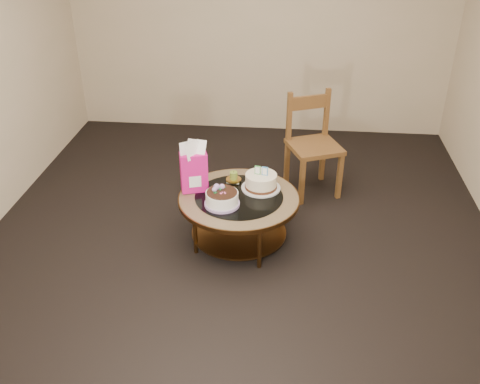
# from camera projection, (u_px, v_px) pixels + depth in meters

# --- Properties ---
(ground) EXTENTS (5.00, 5.00, 0.00)m
(ground) POSITION_uv_depth(u_px,v_px,m) (239.00, 241.00, 4.69)
(ground) COLOR black
(ground) RESTS_ON ground
(room_walls) EXTENTS (4.52, 5.02, 2.61)m
(room_walls) POSITION_uv_depth(u_px,v_px,m) (239.00, 69.00, 3.91)
(room_walls) COLOR beige
(room_walls) RESTS_ON ground
(coffee_table) EXTENTS (1.02, 1.02, 0.46)m
(coffee_table) POSITION_uv_depth(u_px,v_px,m) (239.00, 204.00, 4.50)
(coffee_table) COLOR brown
(coffee_table) RESTS_ON ground
(decorated_cake) EXTENTS (0.29, 0.29, 0.17)m
(decorated_cake) POSITION_uv_depth(u_px,v_px,m) (222.00, 199.00, 4.31)
(decorated_cake) COLOR #A989C1
(decorated_cake) RESTS_ON coffee_table
(cream_cake) EXTENTS (0.33, 0.33, 0.21)m
(cream_cake) POSITION_uv_depth(u_px,v_px,m) (261.00, 182.00, 4.54)
(cream_cake) COLOR silver
(cream_cake) RESTS_ON coffee_table
(gift_bag) EXTENTS (0.25, 0.21, 0.44)m
(gift_bag) POSITION_uv_depth(u_px,v_px,m) (194.00, 167.00, 4.44)
(gift_bag) COLOR #E91582
(gift_bag) RESTS_ON coffee_table
(pillar_candle) EXTENTS (0.13, 0.13, 0.10)m
(pillar_candle) POSITION_uv_depth(u_px,v_px,m) (234.00, 178.00, 4.67)
(pillar_candle) COLOR #D2C356
(pillar_candle) RESTS_ON coffee_table
(dining_chair) EXTENTS (0.60, 0.60, 1.00)m
(dining_chair) POSITION_uv_depth(u_px,v_px,m) (313.00, 144.00, 5.23)
(dining_chair) COLOR brown
(dining_chair) RESTS_ON ground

